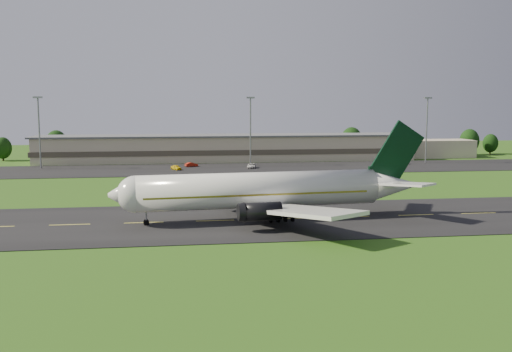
{
  "coord_description": "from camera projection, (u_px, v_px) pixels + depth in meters",
  "views": [
    {
      "loc": [
        -16.85,
        -87.52,
        18.17
      ],
      "look_at": [
        -3.44,
        8.0,
        6.0
      ],
      "focal_mm": 40.0,
      "sensor_mm": 36.0,
      "label": 1
    }
  ],
  "objects": [
    {
      "name": "ground",
      "position": [
        284.0,
        219.0,
        90.58
      ],
      "size": [
        360.0,
        360.0,
        0.0
      ],
      "primitive_type": "plane",
      "color": "#294E13",
      "rests_on": "ground"
    },
    {
      "name": "taxiway",
      "position": [
        284.0,
        219.0,
        90.58
      ],
      "size": [
        220.0,
        30.0,
        0.1
      ],
      "primitive_type": "cube",
      "color": "black",
      "rests_on": "ground"
    },
    {
      "name": "apron",
      "position": [
        237.0,
        169.0,
        161.32
      ],
      "size": [
        260.0,
        30.0,
        0.1
      ],
      "primitive_type": "cube",
      "color": "black",
      "rests_on": "ground"
    },
    {
      "name": "airliner",
      "position": [
        264.0,
        191.0,
        89.63
      ],
      "size": [
        51.27,
        42.02,
        15.57
      ],
      "rotation": [
        0.0,
        0.0,
        0.09
      ],
      "color": "white",
      "rests_on": "ground"
    },
    {
      "name": "terminal",
      "position": [
        248.0,
        148.0,
        185.47
      ],
      "size": [
        145.0,
        16.0,
        8.4
      ],
      "color": "tan",
      "rests_on": "ground"
    },
    {
      "name": "light_mast_west",
      "position": [
        39.0,
        124.0,
        160.01
      ],
      "size": [
        2.4,
        1.2,
        20.35
      ],
      "color": "gray",
      "rests_on": "ground"
    },
    {
      "name": "light_mast_centre",
      "position": [
        250.0,
        123.0,
        168.28
      ],
      "size": [
        2.4,
        1.2,
        20.35
      ],
      "color": "gray",
      "rests_on": "ground"
    },
    {
      "name": "light_mast_east",
      "position": [
        427.0,
        122.0,
        175.86
      ],
      "size": [
        2.4,
        1.2,
        20.35
      ],
      "color": "gray",
      "rests_on": "ground"
    },
    {
      "name": "tree_line",
      "position": [
        321.0,
        143.0,
        198.22
      ],
      "size": [
        191.63,
        8.71,
        10.25
      ],
      "color": "black",
      "rests_on": "ground"
    },
    {
      "name": "service_vehicle_a",
      "position": [
        176.0,
        167.0,
        157.91
      ],
      "size": [
        3.31,
        4.19,
        1.34
      ],
      "primitive_type": "imported",
      "rotation": [
        0.0,
        0.0,
        0.52
      ],
      "color": "yellow",
      "rests_on": "apron"
    },
    {
      "name": "service_vehicle_b",
      "position": [
        191.0,
        165.0,
        165.83
      ],
      "size": [
        4.02,
        2.67,
        1.25
      ],
      "primitive_type": "imported",
      "rotation": [
        0.0,
        0.0,
        1.96
      ],
      "color": "#9C190A",
      "rests_on": "apron"
    },
    {
      "name": "service_vehicle_c",
      "position": [
        252.0,
        166.0,
        162.49
      ],
      "size": [
        3.09,
        5.13,
        1.33
      ],
      "primitive_type": "imported",
      "rotation": [
        0.0,
        0.0,
        -0.19
      ],
      "color": "silver",
      "rests_on": "apron"
    },
    {
      "name": "service_vehicle_d",
      "position": [
        401.0,
        162.0,
        173.35
      ],
      "size": [
        5.16,
        4.18,
        1.4
      ],
      "primitive_type": "imported",
      "rotation": [
        0.0,
        0.0,
        1.03
      ],
      "color": "orange",
      "rests_on": "apron"
    }
  ]
}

